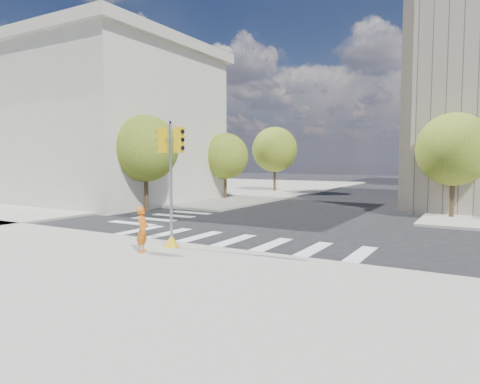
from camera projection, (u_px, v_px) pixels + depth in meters
name	position (u px, v px, depth m)	size (l,w,h in m)	color
ground	(258.00, 234.00, 20.00)	(160.00, 160.00, 0.00)	black
sidewalk_near	(50.00, 298.00, 10.49)	(30.00, 14.00, 0.15)	gray
sidewalk_far_left	(211.00, 187.00, 52.41)	(28.00, 40.00, 0.15)	gray
classical_building	(93.00, 125.00, 36.38)	(19.00, 15.00, 12.70)	beige
tree_lw_near	(146.00, 149.00, 28.36)	(4.40, 4.40, 6.41)	#382616
tree_lw_mid	(225.00, 156.00, 37.03)	(4.00, 4.00, 5.77)	#382616
tree_lw_far	(275.00, 150.00, 45.61)	(4.80, 4.80, 6.95)	#382616
tree_re_near	(454.00, 149.00, 24.59)	(4.20, 4.20, 6.16)	#382616
tree_re_mid	(464.00, 149.00, 34.93)	(4.60, 4.60, 6.66)	#382616
tree_re_far	(469.00, 156.00, 45.34)	(4.00, 4.00, 5.88)	#382616
lamp_near	(467.00, 142.00, 27.76)	(0.35, 0.18, 8.11)	black
lamp_far	(473.00, 148.00, 39.85)	(0.35, 0.18, 8.11)	black
traffic_signal	(171.00, 194.00, 16.08)	(1.07, 0.56, 4.76)	#E6B30C
photographer	(142.00, 230.00, 15.28)	(0.60, 0.39, 1.64)	#D36513
planter_wall	(103.00, 203.00, 30.02)	(6.00, 0.40, 0.50)	silver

